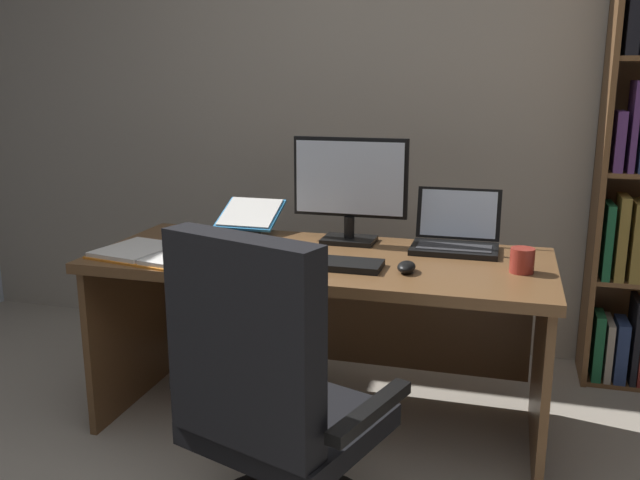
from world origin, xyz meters
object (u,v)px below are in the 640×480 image
Objects in this scene: office_chair at (272,423)px; pen at (269,248)px; monitor at (350,190)px; notepad at (265,250)px; open_binder at (161,254)px; coffee_mug at (522,260)px; desk at (325,296)px; computer_mouse at (406,267)px; laptop at (456,237)px; reading_stand_with_book at (249,217)px; keyboard at (325,263)px.

office_chair is 7.18× the size of pen.
monitor is 0.44m from notepad.
monitor is 0.81m from open_binder.
office_chair is at bearing -132.30° from coffee_mug.
desk is 0.47m from computer_mouse.
laptop is 2.44× the size of pen.
notepad is at bearing -58.62° from reading_stand_with_book.
coffee_mug is at bearing -2.11° from pen.
office_chair is 1.26m from reading_stand_with_book.
coffee_mug is at bearing -21.71° from monitor.
notepad is at bearing 166.21° from computer_mouse.
monitor reaches higher than notepad.
reading_stand_with_book is at bearing 150.74° from desk.
office_chair reaches higher than coffee_mug.
open_binder is at bearing -176.97° from computer_mouse.
desk is 17.05× the size of computer_mouse.
pen is at bearing -138.35° from monitor.
notepad is (-0.23, -0.07, 0.20)m from desk.
pen is 1.56× the size of coffee_mug.
office_chair is at bearing -85.13° from desk.
desk is 0.68m from open_binder.
open_binder is (-0.65, -0.05, -0.00)m from keyboard.
coffee_mug reaches higher than desk.
keyboard is (0.00, -0.39, -0.21)m from monitor.
monitor is at bearing 90.00° from keyboard.
keyboard is 0.75× the size of open_binder.
laptop reaches higher than notepad.
office_chair is at bearing -114.08° from computer_mouse.
office_chair is at bearing -68.76° from notepad.
notepad is at bearing 180.00° from pen.
office_chair is 1.07m from coffee_mug.
desk is 3.17× the size of open_binder.
monitor is 0.42m from pen.
laptop is at bearing 70.02° from computer_mouse.
coffee_mug is at bearing -47.54° from laptop.
desk is 0.30m from keyboard.
desk is 0.55m from reading_stand_with_book.
keyboard is at bearing 180.00° from computer_mouse.
keyboard is at bearing -171.05° from coffee_mug.
pen is (-0.27, -0.24, -0.21)m from monitor.
computer_mouse reaches higher than pen.
open_binder is at bearing -151.15° from notepad.
desk is at bearing 148.57° from computer_mouse.
monitor reaches higher than office_chair.
office_chair is 1.80× the size of open_binder.
coffee_mug is (1.18, -0.35, -0.02)m from reading_stand_with_book.
open_binder is 1.35m from coffee_mug.
office_chair is at bearing -65.71° from reading_stand_with_book.
keyboard is 0.65m from open_binder.
computer_mouse is (-0.14, -0.39, -0.03)m from laptop.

